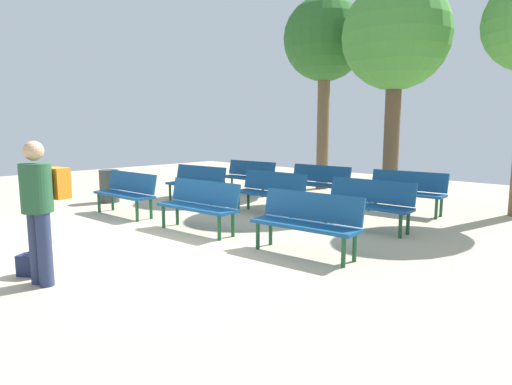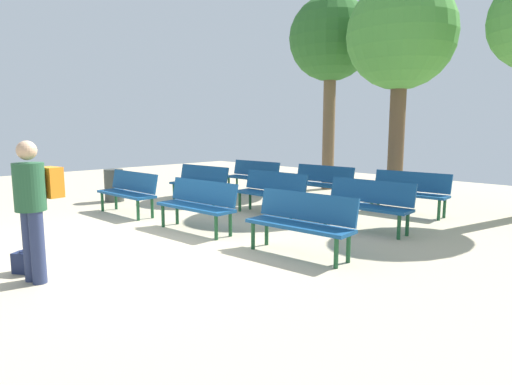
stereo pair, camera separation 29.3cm
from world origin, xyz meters
name	(u,v)px [view 2 (the right image)]	position (x,y,z in m)	size (l,w,h in m)	color
ground_plane	(119,249)	(0.00, 0.00, 0.00)	(24.00, 24.00, 0.00)	#BCAD8E
bench_r0_c0	(129,190)	(-2.31, 1.44, 0.50)	(1.62, 0.54, 0.87)	navy
bench_r0_c1	(198,202)	(-0.10, 1.55, 0.50)	(1.63, 0.59, 0.87)	navy
bench_r0_c2	(302,220)	(2.09, 1.71, 0.50)	(1.64, 0.63, 0.87)	navy
bench_r1_c0	(200,181)	(-2.44, 3.37, 0.50)	(1.63, 0.61, 0.87)	navy
bench_r1_c1	(272,190)	(-0.23, 3.54, 0.50)	(1.62, 0.54, 0.87)	navy
bench_r1_c2	(367,202)	(1.94, 3.68, 0.50)	(1.62, 0.57, 0.87)	navy
bench_r2_c0	(253,175)	(-2.57, 5.27, 0.50)	(1.62, 0.57, 0.87)	navy
bench_r2_c1	(321,181)	(-0.42, 5.46, 0.50)	(1.62, 0.55, 0.87)	navy
bench_r2_c2	(409,190)	(1.76, 5.57, 0.50)	(1.64, 0.62, 0.87)	navy
tree_0	(401,37)	(0.70, 6.91, 3.86)	(2.53, 2.53, 5.19)	brown
tree_1	(331,41)	(-1.71, 7.45, 4.15)	(2.33, 2.33, 5.40)	brown
visitor_with_backpack	(34,203)	(0.63, -1.35, 0.94)	(0.40, 0.57, 1.65)	navy
handbag	(27,262)	(0.22, -1.35, 0.13)	(0.37, 0.33, 0.29)	#192347
trash_bin	(114,185)	(-4.02, 1.97, 0.39)	(0.45, 0.45, 0.78)	#383D38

